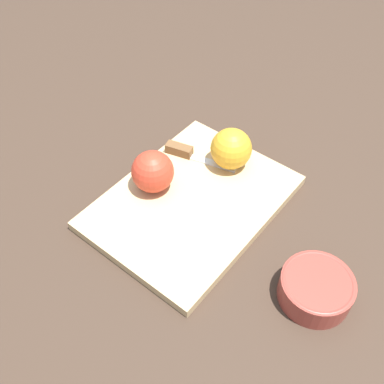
{
  "coord_description": "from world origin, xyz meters",
  "views": [
    {
      "loc": [
        -0.37,
        -0.44,
        0.68
      ],
      "look_at": [
        0.0,
        0.0,
        0.04
      ],
      "focal_mm": 42.0,
      "sensor_mm": 36.0,
      "label": 1
    }
  ],
  "objects": [
    {
      "name": "apple_half_left",
      "position": [
        -0.04,
        0.07,
        0.06
      ],
      "size": [
        0.08,
        0.08,
        0.08
      ],
      "rotation": [
        0.0,
        0.0,
        0.69
      ],
      "color": "red",
      "rests_on": "cutting_board"
    },
    {
      "name": "knife",
      "position": [
        0.07,
        0.11,
        0.03
      ],
      "size": [
        0.09,
        0.15,
        0.02
      ],
      "rotation": [
        0.0,
        0.0,
        -1.1
      ],
      "color": "silver",
      "rests_on": "cutting_board"
    },
    {
      "name": "cutting_board",
      "position": [
        0.0,
        0.0,
        0.01
      ],
      "size": [
        0.44,
        0.36,
        0.02
      ],
      "color": "tan",
      "rests_on": "ground_plane"
    },
    {
      "name": "ground_plane",
      "position": [
        0.0,
        0.0,
        0.0
      ],
      "size": [
        4.0,
        4.0,
        0.0
      ],
      "primitive_type": "plane",
      "color": "#38281E"
    },
    {
      "name": "bowl",
      "position": [
        0.03,
        -0.29,
        0.03
      ],
      "size": [
        0.12,
        0.12,
        0.05
      ],
      "color": "#99382D",
      "rests_on": "ground_plane"
    },
    {
      "name": "apple_half_right",
      "position": [
        0.12,
        0.02,
        0.06
      ],
      "size": [
        0.09,
        0.09,
        0.09
      ],
      "rotation": [
        0.0,
        0.0,
        3.45
      ],
      "color": "gold",
      "rests_on": "cutting_board"
    }
  ]
}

